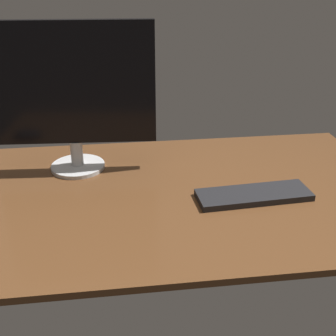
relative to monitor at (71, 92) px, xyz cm
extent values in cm
cube|color=brown|center=(32.52, -21.13, -28.09)|extent=(140.00, 84.00, 2.00)
cylinder|color=silver|center=(0.00, 0.00, -26.42)|extent=(18.46, 18.46, 1.34)
cylinder|color=silver|center=(0.00, 0.00, -21.43)|extent=(4.16, 4.16, 8.65)
cube|color=black|center=(0.00, 0.00, 2.62)|extent=(54.78, 6.17, 39.45)
cube|color=black|center=(54.41, -27.96, -26.11)|extent=(35.39, 13.41, 1.95)
camera|label=1|loc=(13.99, -137.54, 38.53)|focal=45.90mm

